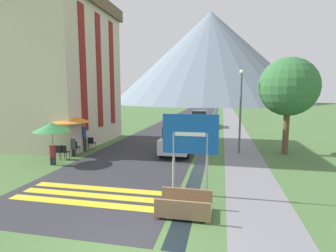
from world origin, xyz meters
name	(u,v)px	position (x,y,z in m)	size (l,w,h in m)	color
ground_plane	(198,131)	(0.00, 20.00, 0.00)	(160.00, 160.00, 0.00)	#476B38
road	(187,120)	(-2.50, 30.00, 0.00)	(6.40, 60.00, 0.01)	#2D2D33
footpath	(232,121)	(3.60, 30.00, 0.00)	(2.20, 60.00, 0.01)	slate
drainage_channel	(214,121)	(1.20, 30.00, 0.00)	(0.60, 60.00, 0.00)	black
crosswalk_marking	(90,195)	(-2.50, 2.82, 0.01)	(5.44, 1.84, 0.01)	yellow
mountain_distant	(210,58)	(-2.48, 93.55, 16.32)	(70.79, 70.79, 32.65)	slate
hotel_building	(62,66)	(-9.39, 12.00, 5.76)	(6.31, 8.63, 10.66)	beige
road_sign	(190,141)	(1.17, 3.63, 2.05)	(2.05, 0.11, 3.05)	#9E9EA3
footbridge	(184,207)	(1.20, 2.03, 0.23)	(1.70, 1.10, 0.65)	#846647
parked_car_near	(178,139)	(-0.40, 10.23, 0.91)	(1.78, 4.26, 1.82)	#B2B2B7
parked_car_far	(200,118)	(-0.14, 23.66, 0.91)	(1.89, 4.49, 1.82)	black
cafe_chair_middle	(75,147)	(-6.54, 8.55, 0.51)	(0.40, 0.40, 0.85)	black
cafe_chair_far_left	(80,143)	(-6.89, 9.69, 0.51)	(0.40, 0.40, 0.85)	black
cafe_chair_near_left	(59,151)	(-6.76, 7.26, 0.51)	(0.40, 0.40, 0.85)	black
cafe_chair_far_right	(92,142)	(-6.24, 10.07, 0.51)	(0.40, 0.40, 0.85)	black
cafe_chair_near_right	(64,151)	(-6.47, 7.32, 0.51)	(0.40, 0.40, 0.85)	black
cafe_umbrella_front_green	(52,127)	(-6.66, 6.59, 1.98)	(1.98, 1.98, 2.22)	#B7B2A8
cafe_umbrella_middle_orange	(71,119)	(-6.77, 8.66, 2.21)	(2.37, 2.37, 2.41)	#B7B2A8
person_seated_near	(53,152)	(-6.42, 6.21, 0.69)	(0.32, 0.32, 1.24)	#282833
person_seated_far	(73,145)	(-6.46, 8.18, 0.69)	(0.32, 0.32, 1.25)	#282833
person_standing_terrace	(84,135)	(-6.45, 9.48, 1.07)	(0.32, 0.32, 1.83)	#282833
streetlamp	(241,104)	(3.40, 11.08, 3.08)	(0.28, 0.28, 5.20)	#515156
tree_by_path	(288,87)	(6.19, 11.40, 4.15)	(3.54, 3.54, 5.94)	brown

